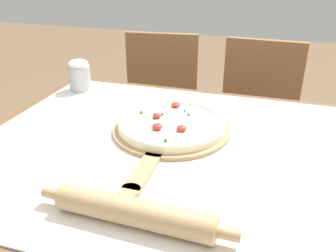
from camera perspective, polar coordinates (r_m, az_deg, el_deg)
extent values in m
cube|color=brown|center=(1.01, -1.07, -4.25)|extent=(1.13, 0.97, 0.03)
cylinder|color=brown|center=(1.73, -12.75, -5.44)|extent=(0.06, 0.06, 0.72)
cylinder|color=brown|center=(1.56, 22.82, -10.96)|extent=(0.06, 0.06, 0.72)
cube|color=silver|center=(1.00, -1.08, -3.39)|extent=(1.05, 0.89, 0.00)
cylinder|color=tan|center=(1.08, 0.47, -0.47)|extent=(0.36, 0.36, 0.01)
cube|color=tan|center=(0.89, -4.02, -7.17)|extent=(0.04, 0.17, 0.01)
cylinder|color=tan|center=(0.82, -6.20, -10.35)|extent=(0.05, 0.05, 0.01)
cylinder|color=beige|center=(1.08, 0.47, 0.20)|extent=(0.33, 0.33, 0.02)
torus|color=beige|center=(1.07, 0.47, 0.58)|extent=(0.33, 0.33, 0.02)
cylinder|color=white|center=(1.07, 0.47, 0.65)|extent=(0.29, 0.29, 0.00)
ellipsoid|color=red|center=(1.09, -1.79, 1.68)|extent=(0.03, 0.03, 0.02)
ellipsoid|color=red|center=(1.02, -1.75, -0.08)|extent=(0.03, 0.03, 0.02)
ellipsoid|color=red|center=(1.17, 1.22, 3.42)|extent=(0.03, 0.03, 0.01)
ellipsoid|color=red|center=(1.02, 2.18, -0.36)|extent=(0.03, 0.03, 0.02)
cube|color=#387533|center=(1.09, -2.18, 1.40)|extent=(0.01, 0.01, 0.01)
cube|color=#387533|center=(1.11, 3.31, 1.85)|extent=(0.01, 0.01, 0.01)
cube|color=#387533|center=(1.11, -2.31, 1.82)|extent=(0.00, 0.01, 0.01)
cube|color=#387533|center=(0.96, -0.40, -2.35)|extent=(0.01, 0.01, 0.01)
cube|color=#387533|center=(1.13, -4.30, 2.17)|extent=(0.01, 0.01, 0.01)
cube|color=#387533|center=(1.14, 2.70, 2.47)|extent=(0.01, 0.00, 0.01)
cube|color=#387533|center=(1.11, -0.93, 1.91)|extent=(0.01, 0.01, 0.01)
cube|color=#387533|center=(1.17, -0.64, 3.10)|extent=(0.00, 0.01, 0.01)
cylinder|color=tan|center=(0.73, -5.39, -13.55)|extent=(0.33, 0.07, 0.06)
cylinder|color=tan|center=(0.81, -17.87, -10.22)|extent=(0.05, 0.03, 0.03)
cylinder|color=tan|center=(0.69, 9.73, -16.64)|extent=(0.05, 0.03, 0.03)
cube|color=brown|center=(1.85, -2.02, -0.25)|extent=(0.44, 0.44, 0.02)
cube|color=brown|center=(1.93, -0.98, 8.29)|extent=(0.38, 0.08, 0.44)
cylinder|color=brown|center=(1.87, -7.81, -7.97)|extent=(0.04, 0.04, 0.41)
cylinder|color=brown|center=(1.81, 2.04, -9.06)|extent=(0.04, 0.04, 0.41)
cylinder|color=brown|center=(2.13, -5.24, -3.22)|extent=(0.04, 0.04, 0.41)
cylinder|color=brown|center=(2.07, 3.35, -4.01)|extent=(0.04, 0.04, 0.41)
cube|color=brown|center=(1.77, 13.30, -2.34)|extent=(0.42, 0.42, 0.02)
cube|color=brown|center=(1.85, 14.78, 6.55)|extent=(0.38, 0.05, 0.44)
cylinder|color=brown|center=(1.77, 6.69, -10.07)|extent=(0.04, 0.04, 0.41)
cylinder|color=brown|center=(1.75, 17.15, -11.77)|extent=(0.04, 0.04, 0.41)
cylinder|color=brown|center=(2.03, 8.80, -4.96)|extent=(0.04, 0.04, 0.41)
cylinder|color=brown|center=(2.01, 17.79, -6.36)|extent=(0.04, 0.04, 0.41)
cylinder|color=#B2B7BC|center=(1.44, -13.97, 7.48)|extent=(0.08, 0.08, 0.09)
ellipsoid|color=white|center=(1.43, -14.21, 9.57)|extent=(0.08, 0.08, 0.04)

